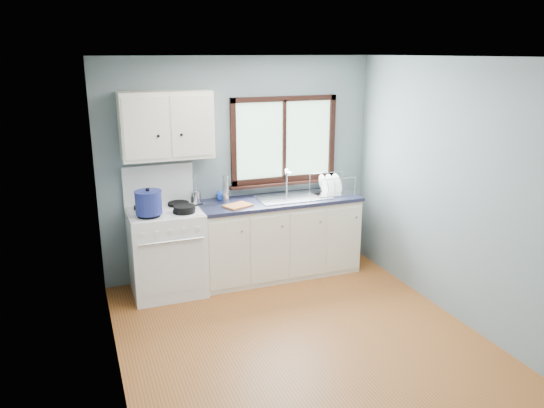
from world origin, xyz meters
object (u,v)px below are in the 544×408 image
object	(u,v)px
sink	(293,203)
thermos	(225,189)
skillet	(185,208)
gas_range	(166,249)
stockpot	(148,202)
dish_rack	(331,188)
base_cabinets	(278,241)
utensil_crock	(196,197)

from	to	relation	value
sink	thermos	size ratio (longest dim) A/B	2.80
sink	skillet	size ratio (longest dim) A/B	2.33
gas_range	stockpot	xyz separation A→B (m)	(-0.18, -0.17, 0.59)
sink	skillet	world-z (taller)	sink
stockpot	dish_rack	distance (m)	2.17
dish_rack	base_cabinets	bearing A→B (deg)	-178.26
base_cabinets	skillet	bearing A→B (deg)	-170.75
sink	base_cabinets	bearing A→B (deg)	179.87
utensil_crock	dish_rack	world-z (taller)	utensil_crock
skillet	thermos	xyz separation A→B (m)	(0.52, 0.27, 0.09)
gas_range	sink	xyz separation A→B (m)	(1.49, 0.02, 0.37)
base_cabinets	thermos	size ratio (longest dim) A/B	6.16
skillet	thermos	world-z (taller)	thermos
sink	thermos	distance (m)	0.81
sink	skillet	bearing A→B (deg)	-172.03
skillet	stockpot	xyz separation A→B (m)	(-0.37, -0.01, 0.10)
base_cabinets	thermos	distance (m)	0.90
thermos	dish_rack	xyz separation A→B (m)	(1.27, -0.09, -0.09)
sink	utensil_crock	bearing A→B (deg)	172.59
stockpot	base_cabinets	bearing A→B (deg)	7.21
base_cabinets	thermos	world-z (taller)	thermos
base_cabinets	stockpot	world-z (taller)	stockpot
skillet	dish_rack	size ratio (longest dim) A/B	0.78
base_cabinets	utensil_crock	xyz separation A→B (m)	(-0.93, 0.14, 0.58)
sink	utensil_crock	size ratio (longest dim) A/B	2.33
gas_range	thermos	world-z (taller)	gas_range
gas_range	utensil_crock	bearing A→B (deg)	23.27
gas_range	utensil_crock	size ratio (longest dim) A/B	3.77
sink	dish_rack	size ratio (longest dim) A/B	1.81
skillet	gas_range	bearing A→B (deg)	117.59
gas_range	base_cabinets	bearing A→B (deg)	0.82
gas_range	dish_rack	distance (m)	2.04
sink	dish_rack	world-z (taller)	sink
base_cabinets	stockpot	bearing A→B (deg)	-172.79
gas_range	skillet	xyz separation A→B (m)	(0.19, -0.16, 0.49)
stockpot	thermos	bearing A→B (deg)	17.52
skillet	utensil_crock	distance (m)	0.38
base_cabinets	sink	bearing A→B (deg)	-0.13
gas_range	thermos	size ratio (longest dim) A/B	4.53
thermos	skillet	bearing A→B (deg)	-152.20
utensil_crock	sink	bearing A→B (deg)	-7.41
base_cabinets	dish_rack	xyz separation A→B (m)	(0.67, 0.00, 0.57)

